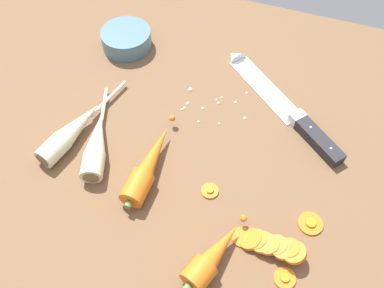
{
  "coord_description": "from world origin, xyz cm",
  "views": [
    {
      "loc": [
        14.77,
        -43.74,
        64.13
      ],
      "look_at": [
        0.0,
        -2.0,
        1.5
      ],
      "focal_mm": 39.0,
      "sensor_mm": 36.0,
      "label": 1
    }
  ],
  "objects_px": {
    "carrot_slice_stray_near": "(311,223)",
    "parsnip_mid_left": "(96,145)",
    "prep_bowl": "(126,38)",
    "carrot_slice_stack": "(269,244)",
    "whole_carrot": "(148,166)",
    "carrot_slice_stray_mid": "(285,278)",
    "carrot_slice_stray_far": "(210,190)",
    "parsnip_front": "(72,132)",
    "whole_carrot_second": "(213,257)",
    "chefs_knife": "(278,100)"
  },
  "relations": [
    {
      "from": "whole_carrot_second",
      "to": "carrot_slice_stray_mid",
      "type": "distance_m",
      "value": 0.12
    },
    {
      "from": "parsnip_front",
      "to": "prep_bowl",
      "type": "distance_m",
      "value": 0.27
    },
    {
      "from": "whole_carrot_second",
      "to": "prep_bowl",
      "type": "xyz_separation_m",
      "value": [
        -0.33,
        0.41,
        0.0
      ]
    },
    {
      "from": "carrot_slice_stack",
      "to": "carrot_slice_stray_far",
      "type": "distance_m",
      "value": 0.14
    },
    {
      "from": "whole_carrot_second",
      "to": "carrot_slice_stray_near",
      "type": "bearing_deg",
      "value": 40.6
    },
    {
      "from": "chefs_knife",
      "to": "parsnip_front",
      "type": "height_order",
      "value": "parsnip_front"
    },
    {
      "from": "parsnip_front",
      "to": "carrot_slice_stray_near",
      "type": "relative_size",
      "value": 5.67
    },
    {
      "from": "chefs_knife",
      "to": "whole_carrot",
      "type": "bearing_deg",
      "value": -127.12
    },
    {
      "from": "carrot_slice_stack",
      "to": "carrot_slice_stray_mid",
      "type": "bearing_deg",
      "value": -47.96
    },
    {
      "from": "chefs_knife",
      "to": "carrot_slice_stray_far",
      "type": "distance_m",
      "value": 0.25
    },
    {
      "from": "whole_carrot",
      "to": "carrot_slice_stray_mid",
      "type": "xyz_separation_m",
      "value": [
        0.27,
        -0.11,
        -0.02
      ]
    },
    {
      "from": "chefs_knife",
      "to": "carrot_slice_stray_far",
      "type": "bearing_deg",
      "value": -105.37
    },
    {
      "from": "parsnip_mid_left",
      "to": "prep_bowl",
      "type": "distance_m",
      "value": 0.29
    },
    {
      "from": "prep_bowl",
      "to": "carrot_slice_stray_far",
      "type": "bearing_deg",
      "value": -45.15
    },
    {
      "from": "carrot_slice_stray_mid",
      "to": "carrot_slice_stray_far",
      "type": "bearing_deg",
      "value": 145.63
    },
    {
      "from": "carrot_slice_stray_mid",
      "to": "carrot_slice_stray_far",
      "type": "xyz_separation_m",
      "value": [
        -0.16,
        0.11,
        0.0
      ]
    },
    {
      "from": "prep_bowl",
      "to": "carrot_slice_stack",
      "type": "bearing_deg",
      "value": -41.16
    },
    {
      "from": "carrot_slice_stray_mid",
      "to": "whole_carrot_second",
      "type": "bearing_deg",
      "value": -174.18
    },
    {
      "from": "parsnip_front",
      "to": "carrot_slice_stack",
      "type": "height_order",
      "value": "parsnip_front"
    },
    {
      "from": "parsnip_front",
      "to": "prep_bowl",
      "type": "bearing_deg",
      "value": 92.5
    },
    {
      "from": "chefs_knife",
      "to": "parsnip_mid_left",
      "type": "xyz_separation_m",
      "value": [
        -0.29,
        -0.23,
        0.01
      ]
    },
    {
      "from": "whole_carrot_second",
      "to": "carrot_slice_stack",
      "type": "relative_size",
      "value": 1.24
    },
    {
      "from": "parsnip_mid_left",
      "to": "carrot_slice_stray_far",
      "type": "height_order",
      "value": "parsnip_mid_left"
    },
    {
      "from": "chefs_knife",
      "to": "parsnip_mid_left",
      "type": "relative_size",
      "value": 1.37
    },
    {
      "from": "whole_carrot_second",
      "to": "carrot_slice_stray_far",
      "type": "height_order",
      "value": "whole_carrot_second"
    },
    {
      "from": "parsnip_front",
      "to": "carrot_slice_stack",
      "type": "distance_m",
      "value": 0.41
    },
    {
      "from": "whole_carrot",
      "to": "whole_carrot_second",
      "type": "xyz_separation_m",
      "value": [
        0.16,
        -0.12,
        0.0
      ]
    },
    {
      "from": "carrot_slice_stack",
      "to": "carrot_slice_stray_far",
      "type": "bearing_deg",
      "value": 151.03
    },
    {
      "from": "whole_carrot",
      "to": "parsnip_front",
      "type": "distance_m",
      "value": 0.17
    },
    {
      "from": "parsnip_front",
      "to": "carrot_slice_stack",
      "type": "xyz_separation_m",
      "value": [
        0.4,
        -0.09,
        -0.01
      ]
    },
    {
      "from": "carrot_slice_stack",
      "to": "whole_carrot",
      "type": "bearing_deg",
      "value": 164.02
    },
    {
      "from": "carrot_slice_stray_near",
      "to": "parsnip_mid_left",
      "type": "bearing_deg",
      "value": 177.9
    },
    {
      "from": "whole_carrot",
      "to": "parsnip_front",
      "type": "xyz_separation_m",
      "value": [
        -0.16,
        0.02,
        -0.0
      ]
    },
    {
      "from": "parsnip_front",
      "to": "prep_bowl",
      "type": "height_order",
      "value": "same"
    },
    {
      "from": "parsnip_front",
      "to": "carrot_slice_stack",
      "type": "bearing_deg",
      "value": -12.66
    },
    {
      "from": "carrot_slice_stray_near",
      "to": "carrot_slice_stray_mid",
      "type": "height_order",
      "value": "same"
    },
    {
      "from": "parsnip_front",
      "to": "carrot_slice_stray_far",
      "type": "bearing_deg",
      "value": -4.85
    },
    {
      "from": "whole_carrot_second",
      "to": "prep_bowl",
      "type": "height_order",
      "value": "whole_carrot_second"
    },
    {
      "from": "carrot_slice_stray_near",
      "to": "carrot_slice_stray_mid",
      "type": "relative_size",
      "value": 1.21
    },
    {
      "from": "chefs_knife",
      "to": "prep_bowl",
      "type": "bearing_deg",
      "value": 171.71
    },
    {
      "from": "whole_carrot",
      "to": "carrot_slice_stray_mid",
      "type": "bearing_deg",
      "value": -21.66
    },
    {
      "from": "carrot_slice_stray_far",
      "to": "whole_carrot",
      "type": "bearing_deg",
      "value": 179.4
    },
    {
      "from": "parsnip_front",
      "to": "parsnip_mid_left",
      "type": "relative_size",
      "value": 1.12
    },
    {
      "from": "parsnip_front",
      "to": "prep_bowl",
      "type": "xyz_separation_m",
      "value": [
        -0.01,
        0.27,
        0.0
      ]
    },
    {
      "from": "whole_carrot",
      "to": "prep_bowl",
      "type": "bearing_deg",
      "value": 121.15
    },
    {
      "from": "carrot_slice_stack",
      "to": "carrot_slice_stray_mid",
      "type": "distance_m",
      "value": 0.06
    },
    {
      "from": "whole_carrot_second",
      "to": "carrot_slice_stray_mid",
      "type": "xyz_separation_m",
      "value": [
        0.11,
        0.01,
        -0.02
      ]
    },
    {
      "from": "carrot_slice_stray_far",
      "to": "carrot_slice_stray_near",
      "type": "bearing_deg",
      "value": -0.91
    },
    {
      "from": "whole_carrot_second",
      "to": "parsnip_front",
      "type": "height_order",
      "value": "whole_carrot_second"
    },
    {
      "from": "carrot_slice_stray_far",
      "to": "prep_bowl",
      "type": "relative_size",
      "value": 0.28
    }
  ]
}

